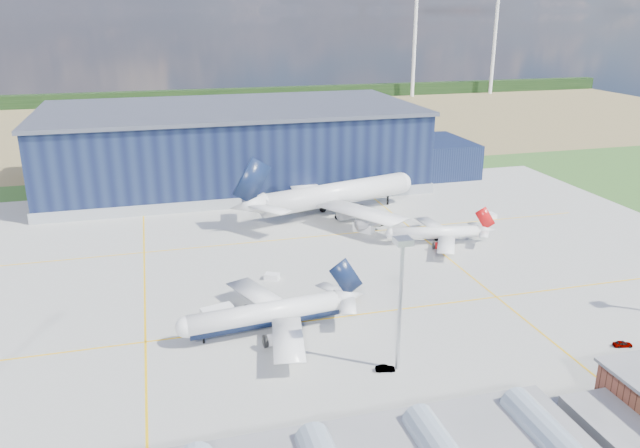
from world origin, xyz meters
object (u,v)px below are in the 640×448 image
Objects in this scene: hangar at (240,149)px; gse_tug_b at (347,297)px; car_a at (623,344)px; airliner_red at (436,226)px; airliner_navy at (265,303)px; gse_tug_c at (263,209)px; gse_cart_b at (272,277)px; gse_van_b at (364,228)px; airliner_widebody at (336,182)px; car_b at (385,369)px; light_mast_center at (401,283)px; gse_cart_a at (491,215)px; gse_van_a at (217,313)px.

hangar is 99.03m from gse_tug_b.
airliner_red is at bearing 22.55° from car_a.
gse_tug_c is (12.52, 72.01, -5.31)m from airliner_navy.
gse_tug_b is 63.65m from gse_tug_c.
airliner_navy is 1.28× the size of airliner_red.
hangar is 82.57m from airliner_red.
gse_cart_b is (-44.05, -10.98, -3.96)m from airliner_red.
gse_tug_c is at bearing -88.24° from hangar.
gse_van_b is at bearing 100.79° from gse_tug_b.
car_b is at bearing -116.79° from airliner_widebody.
airliner_widebody is 18.43m from gse_van_b.
airliner_widebody is 11.10× the size of gse_van_b.
hangar is 46.09× the size of gse_cart_b.
hangar is at bearing 13.82° from car_b.
light_mast_center reaches higher than gse_cart_b.
gse_cart_b is at bearing -109.98° from airliner_navy.
car_b is at bearing -151.57° from gse_van_b.
gse_cart_a is at bearing -35.00° from gse_tug_c.
light_mast_center is 0.81× the size of airliner_red.
gse_cart_b is at bearing -55.71° from gse_van_a.
airliner_navy is 0.61× the size of airliner_widebody.
gse_cart_a reaches higher than car_a.
airliner_red is 8.65× the size of car_a.
light_mast_center reaches higher than airliner_navy.
hangar is at bearing 33.12° from car_a.
car_b is (16.45, -18.15, -5.41)m from airliner_navy.
gse_van_b is 1.67× the size of car_b.
gse_van_b reaches higher than gse_cart_a.
gse_cart_a is 1.00× the size of gse_cart_b.
gse_tug_c is (-5.89, 63.38, -0.06)m from gse_tug_b.
gse_van_a is at bearing 168.65° from gse_cart_b.
airliner_red reaches higher than car_a.
airliner_navy reaches higher than car_a.
car_b is at bearing -102.11° from gse_tug_c.
airliner_widebody is 18.53× the size of car_b.
airliner_navy reaches higher than gse_van_a.
gse_cart_b reaches higher than car_b.
hangar is 36.50m from gse_tug_c.
airliner_widebody is (-17.39, 29.27, 5.06)m from airliner_red.
car_b is at bearing -59.72° from gse_tug_b.
airliner_navy is at bearing -146.99° from gse_van_a.
hangar is 137.68m from car_a.
gse_cart_b is at bearing -112.52° from gse_tug_c.
gse_tug_b reaches higher than gse_cart_a.
gse_tug_c is at bearing -32.37° from gse_van_a.
gse_cart_b is (-6.81, -48.99, 0.05)m from gse_tug_c.
airliner_navy is at bearing 136.00° from light_mast_center.
gse_cart_b reaches higher than gse_cart_a.
gse_tug_b reaches higher than gse_tug_c.
gse_van_a is 1.88× the size of car_b.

